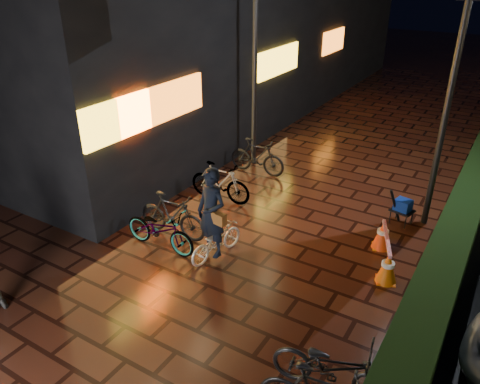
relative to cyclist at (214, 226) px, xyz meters
The scene contains 9 objects.
ground 1.90m from the cyclist, 55.48° to the right, with size 80.00×80.00×0.00m, color #381911.
hedge 7.85m from the cyclist, 56.87° to the left, with size 0.70×20.00×1.00m, color black.
lamp_post_hedge 5.61m from the cyclist, 47.83° to the left, with size 0.51×0.16×5.31m.
lamp_post_sf 5.70m from the cyclist, 110.94° to the left, with size 0.48×0.27×5.22m.
cyclist is the anchor object (origin of this frame).
traffic_barrier 3.55m from the cyclist, 27.69° to the left, with size 0.89×1.61×0.66m.
cart_assembly 4.58m from the cyclist, 49.22° to the left, with size 0.60×0.50×0.92m.
parked_bikes_storefront 2.02m from the cyclist, 130.42° to the left, with size 1.96×5.17×1.04m.
parked_bikes_hedge 4.10m from the cyclist, 33.27° to the right, with size 1.92×1.46×1.04m.
Camera 1 is at (3.79, -5.34, 5.67)m, focal length 35.00 mm.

